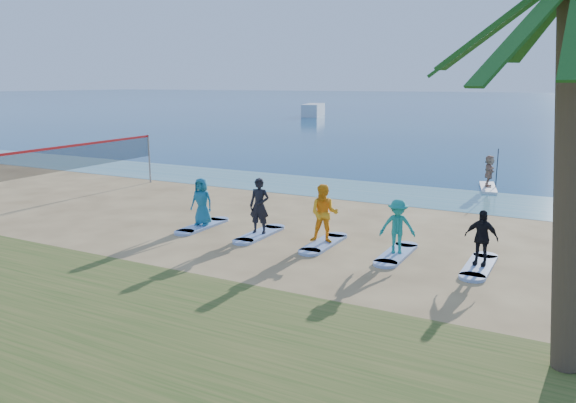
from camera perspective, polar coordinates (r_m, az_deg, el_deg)
The scene contains 17 objects.
ground at distance 18.41m, azimuth -5.84°, elevation -4.17°, with size 600.00×600.00×0.00m, color tan.
shallow_water at distance 27.50m, azimuth 6.45°, elevation 1.23°, with size 600.00×600.00×0.00m, color teal.
ocean at distance 174.98m, azimuth 25.26°, elevation 9.20°, with size 600.00×600.00×0.00m, color navy.
volleyball_net at distance 26.62m, azimuth -20.15°, elevation 4.35°, with size 0.46×9.08×2.50m.
paddleboard at distance 29.19m, azimuth 19.65°, elevation 1.34°, with size 0.70×3.00×0.12m, color silver.
paddleboarder at distance 29.06m, azimuth 19.76°, elevation 2.94°, with size 1.42×0.45×1.53m, color tan.
boat_offshore_a at distance 88.03m, azimuth 2.59°, elevation 8.66°, with size 2.43×8.04×1.87m, color silver.
surfboard_0 at distance 20.48m, azimuth -8.67°, elevation -2.46°, with size 0.70×2.20×0.09m, color #8CA8D9.
student_0 at distance 20.27m, azimuth -8.75°, elevation -0.00°, with size 0.83×0.54×1.70m, color #1C6A8A.
surfboard_1 at distance 19.17m, azimuth -2.89°, elevation -3.33°, with size 0.70×2.20×0.09m, color #8CA8D9.
student_1 at distance 18.93m, azimuth -2.93°, elevation -0.45°, with size 0.69×0.45×1.89m, color black.
surfboard_2 at distance 18.09m, azimuth 3.66°, elevation -4.28°, with size 0.70×2.20×0.09m, color #8CA8D9.
student_2 at distance 17.84m, azimuth 3.70°, elevation -1.24°, with size 0.91×0.71×1.88m, color #FFA51A.
surfboard_3 at distance 17.28m, azimuth 10.95°, elevation -5.26°, with size 0.70×2.20×0.09m, color #8CA8D9.
student_3 at distance 17.05m, azimuth 11.06°, elevation -2.49°, with size 1.06×0.61×1.64m, color teal.
surfboard_4 at distance 16.78m, azimuth 18.84°, elevation -6.23°, with size 0.70×2.20×0.09m, color #8CA8D9.
student_4 at distance 16.54m, azimuth 19.04°, elevation -3.48°, with size 0.92×0.39×1.58m, color black.
Camera 1 is at (9.96, -14.62, 5.11)m, focal length 35.00 mm.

